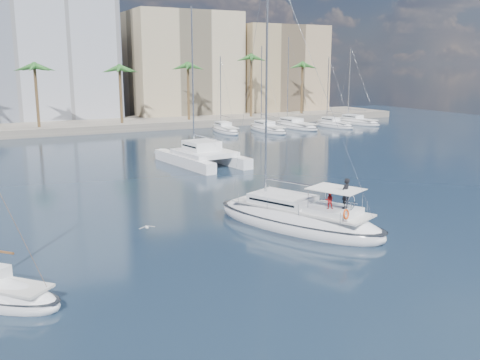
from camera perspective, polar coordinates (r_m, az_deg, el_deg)
ground at (r=33.98m, az=2.33°, el=-5.68°), size 160.00×160.00×0.00m
quay at (r=91.06m, az=-17.00°, el=5.51°), size 120.00×14.00×1.20m
building_beige at (r=105.20m, az=-6.17°, el=11.94°), size 20.00×14.00×20.00m
building_tan_right at (r=112.25m, az=3.99°, el=11.49°), size 18.00×12.00×18.00m
palm_centre at (r=86.59m, az=-16.92°, el=11.63°), size 3.60×3.60×12.30m
palm_right at (r=98.70m, az=3.30°, el=12.14°), size 3.60×3.60×12.30m
main_sloop at (r=35.26m, az=6.15°, el=-4.13°), size 8.70×13.05×18.57m
catamaran at (r=57.01m, az=-4.03°, el=2.80°), size 6.91×11.72×16.31m
seagull at (r=32.61m, az=-9.90°, el=-4.99°), size 0.98×0.42×0.18m
moored_yacht_a at (r=83.93m, az=-1.59°, el=5.10°), size 3.37×9.52×11.90m
moored_yacht_b at (r=85.20m, az=2.96°, el=5.19°), size 3.32×10.83×13.72m
moored_yacht_c at (r=90.28m, az=5.90°, el=5.54°), size 3.98×12.33×15.54m
moored_yacht_d at (r=92.37m, az=9.98°, el=5.58°), size 3.52×9.55×11.90m
moored_yacht_e at (r=97.94m, az=12.33°, el=5.85°), size 4.61×11.11×13.72m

